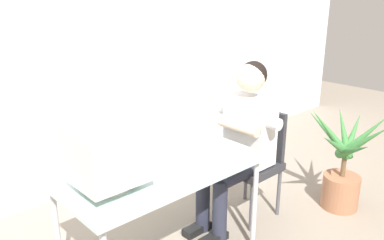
# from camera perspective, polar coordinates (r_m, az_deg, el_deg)

# --- Properties ---
(wall_back) EXTENTS (8.00, 0.10, 3.00)m
(wall_back) POSITION_cam_1_polar(r_m,az_deg,el_deg) (3.66, -14.91, 12.93)
(wall_back) COLOR silver
(wall_back) RESTS_ON ground_plane
(desk) EXTENTS (1.32, 0.70, 0.74)m
(desk) POSITION_cam_1_polar(r_m,az_deg,el_deg) (2.57, -4.35, -7.80)
(desk) COLOR #B7B7BC
(desk) RESTS_ON ground_plane
(crt_monitor) EXTENTS (0.39, 0.35, 0.36)m
(crt_monitor) POSITION_cam_1_polar(r_m,az_deg,el_deg) (2.22, -11.87, -4.90)
(crt_monitor) COLOR silver
(crt_monitor) RESTS_ON desk
(keyboard) EXTENTS (0.19, 0.43, 0.03)m
(keyboard) POSITION_cam_1_polar(r_m,az_deg,el_deg) (2.47, -5.07, -7.00)
(keyboard) COLOR silver
(keyboard) RESTS_ON desk
(office_chair) EXTENTS (0.41, 0.41, 0.88)m
(office_chair) POSITION_cam_1_polar(r_m,az_deg,el_deg) (3.30, 9.02, -5.24)
(office_chair) COLOR #4C4C51
(office_chair) RESTS_ON ground_plane
(person_seated) EXTENTS (0.71, 0.57, 1.30)m
(person_seated) POSITION_cam_1_polar(r_m,az_deg,el_deg) (3.08, 7.03, -2.48)
(person_seated) COLOR silver
(person_seated) RESTS_ON ground_plane
(potted_plant) EXTENTS (0.80, 0.72, 0.89)m
(potted_plant) POSITION_cam_1_polar(r_m,az_deg,el_deg) (3.60, 20.83, -6.26)
(potted_plant) COLOR #9E6647
(potted_plant) RESTS_ON ground_plane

